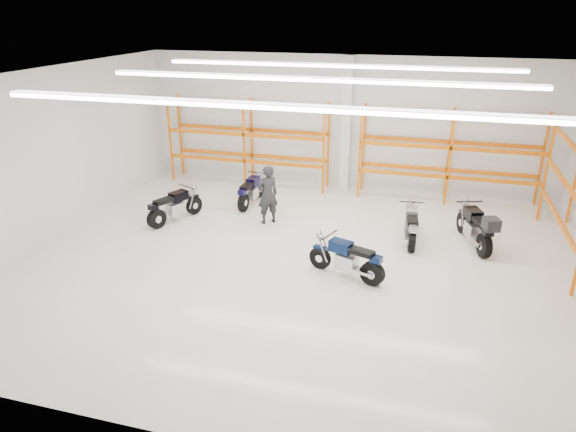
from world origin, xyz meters
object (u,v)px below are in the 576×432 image
(motorcycle_back_b, at_px, (251,192))
(motorcycle_back_c, at_px, (411,226))
(motorcycle_back_a, at_px, (173,207))
(structural_column, at_px, (346,125))
(motorcycle_back_d, at_px, (477,228))
(motorcycle_main, at_px, (349,260))
(standing_man, at_px, (268,195))

(motorcycle_back_b, height_order, motorcycle_back_c, motorcycle_back_c)
(motorcycle_back_a, relative_size, structural_column, 0.42)
(motorcycle_back_b, relative_size, motorcycle_back_c, 0.98)
(motorcycle_back_c, xyz_separation_m, motorcycle_back_d, (1.67, 0.09, 0.10))
(motorcycle_back_a, relative_size, motorcycle_back_c, 0.96)
(structural_column, bearing_deg, motorcycle_back_d, -42.48)
(motorcycle_back_d, bearing_deg, motorcycle_back_a, -176.34)
(motorcycle_back_a, relative_size, motorcycle_back_d, 0.86)
(motorcycle_back_c, distance_m, motorcycle_back_d, 1.68)
(motorcycle_back_c, bearing_deg, motorcycle_main, -117.89)
(motorcycle_back_c, height_order, standing_man, standing_man)
(motorcycle_back_a, height_order, motorcycle_back_d, motorcycle_back_d)
(motorcycle_back_a, distance_m, standing_man, 2.83)
(motorcycle_back_b, distance_m, structural_column, 3.98)
(motorcycle_back_a, xyz_separation_m, motorcycle_back_c, (6.82, 0.45, -0.01))
(motorcycle_main, relative_size, motorcycle_back_d, 0.87)
(motorcycle_back_d, relative_size, structural_column, 0.48)
(motorcycle_back_d, relative_size, standing_man, 1.24)
(motorcycle_back_a, height_order, motorcycle_back_c, motorcycle_back_a)
(motorcycle_back_a, xyz_separation_m, motorcycle_back_d, (8.50, 0.54, 0.09))
(motorcycle_back_a, bearing_deg, motorcycle_back_d, 3.66)
(motorcycle_back_b, height_order, standing_man, standing_man)
(motorcycle_back_c, xyz_separation_m, structural_column, (-2.48, 3.89, 1.80))
(motorcycle_main, bearing_deg, motorcycle_back_b, 134.14)
(motorcycle_back_a, bearing_deg, standing_man, 14.32)
(structural_column, bearing_deg, motorcycle_back_b, -137.52)
(motorcycle_main, height_order, motorcycle_back_c, motorcycle_main)
(motorcycle_main, relative_size, standing_man, 1.09)
(motorcycle_back_c, bearing_deg, motorcycle_back_a, -176.22)
(motorcycle_back_b, relative_size, motorcycle_back_d, 0.88)
(motorcycle_back_b, bearing_deg, motorcycle_back_d, -11.74)
(structural_column, bearing_deg, standing_man, -114.15)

